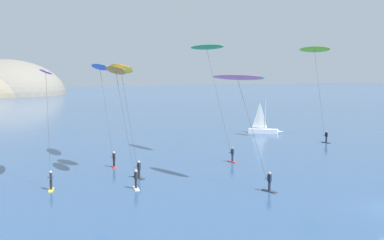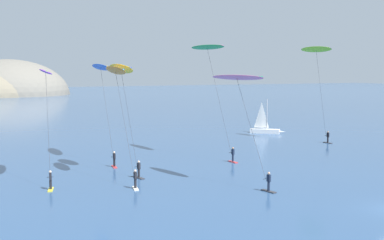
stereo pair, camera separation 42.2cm
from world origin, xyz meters
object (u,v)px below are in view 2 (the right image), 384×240
kitesurfer_purple (46,81)px  kitesurfer_yellow (122,77)px  kitesurfer_orange (117,79)px  kitesurfer_green (209,55)px  sailboat_near (267,129)px  kitesurfer_lime (317,57)px  kitesurfer_blue (101,73)px  kitesurfer_pink (239,86)px

kitesurfer_purple → kitesurfer_yellow: size_ratio=0.95×
kitesurfer_orange → kitesurfer_green: bearing=26.2°
sailboat_near → kitesurfer_yellow: size_ratio=0.52×
sailboat_near → kitesurfer_green: kitesurfer_green is taller
sailboat_near → kitesurfer_orange: bearing=-146.6°
kitesurfer_yellow → kitesurfer_green: kitesurfer_green is taller
sailboat_near → kitesurfer_lime: bearing=-85.5°
kitesurfer_orange → kitesurfer_blue: 10.15m
kitesurfer_lime → kitesurfer_green: (-19.98, -4.02, -0.16)m
kitesurfer_lime → kitesurfer_purple: 40.90m
kitesurfer_pink → kitesurfer_purple: bearing=150.3°
sailboat_near → kitesurfer_green: size_ratio=0.42×
kitesurfer_lime → kitesurfer_purple: kitesurfer_lime is taller
kitesurfer_purple → kitesurfer_blue: 11.50m
kitesurfer_pink → kitesurfer_yellow: 12.26m
kitesurfer_purple → kitesurfer_green: size_ratio=0.78×
kitesurfer_lime → kitesurfer_purple: size_ratio=1.32×
kitesurfer_yellow → kitesurfer_orange: bearing=-119.7°
kitesurfer_pink → kitesurfer_green: 14.93m
kitesurfer_yellow → kitesurfer_blue: size_ratio=0.99×
kitesurfer_pink → kitesurfer_orange: 11.57m
kitesurfer_blue → kitesurfer_green: bearing=-15.7°
kitesurfer_lime → kitesurfer_green: 20.38m
kitesurfer_orange → kitesurfer_green: 15.29m
kitesurfer_lime → kitesurfer_green: kitesurfer_lime is taller
kitesurfer_pink → kitesurfer_blue: kitesurfer_blue is taller
sailboat_near → kitesurfer_lime: (0.85, -10.87, 11.65)m
kitesurfer_yellow → kitesurfer_pink: bearing=-50.9°
sailboat_near → kitesurfer_green: (-19.13, -14.89, 11.49)m
kitesurfer_pink → kitesurfer_purple: kitesurfer_purple is taller
sailboat_near → kitesurfer_yellow: (-31.36, -19.27, 9.03)m
sailboat_near → kitesurfer_yellow: kitesurfer_yellow is taller
kitesurfer_pink → kitesurfer_yellow: size_ratio=0.91×
sailboat_near → kitesurfer_purple: kitesurfer_purple is taller
kitesurfer_lime → kitesurfer_pink: kitesurfer_lime is taller
kitesurfer_green → kitesurfer_lime: bearing=11.4°
kitesurfer_purple → kitesurfer_pink: bearing=-29.7°
kitesurfer_blue → kitesurfer_yellow: bearing=-90.7°
kitesurfer_purple → kitesurfer_orange: bearing=-13.2°
kitesurfer_purple → kitesurfer_green: 20.62m
kitesurfer_pink → kitesurfer_yellow: (-7.73, 9.50, 0.71)m
kitesurfer_pink → kitesurfer_green: bearing=72.0°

